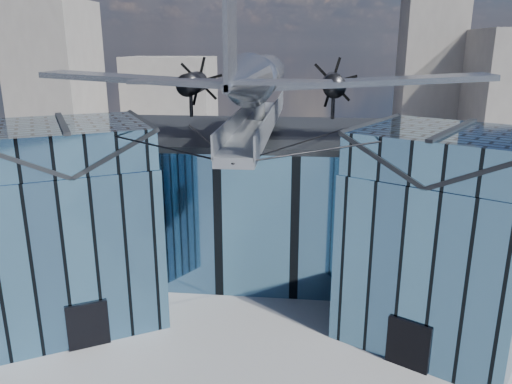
# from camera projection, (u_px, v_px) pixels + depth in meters

# --- Properties ---
(ground_plane) EXTENTS (120.00, 120.00, 0.00)m
(ground_plane) POSITION_uv_depth(u_px,v_px,m) (253.00, 313.00, 30.83)
(ground_plane) COLOR gray
(museum) EXTENTS (32.88, 24.50, 17.60)m
(museum) POSITION_uv_depth(u_px,v_px,m) (262.00, 199.00, 34.80)
(museum) COLOR teal
(museum) RESTS_ON ground
(bg_towers) EXTENTS (77.00, 24.50, 26.00)m
(bg_towers) POSITION_uv_depth(u_px,v_px,m) (300.00, 85.00, 75.95)
(bg_towers) COLOR gray
(bg_towers) RESTS_ON ground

